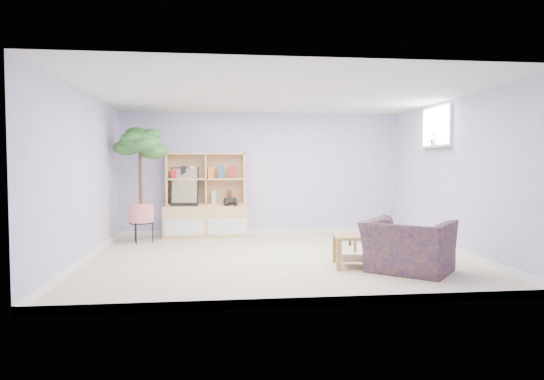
{
  "coord_description": "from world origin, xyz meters",
  "views": [
    {
      "loc": [
        -0.91,
        -7.05,
        1.38
      ],
      "look_at": [
        -0.02,
        0.56,
        0.98
      ],
      "focal_mm": 32.0,
      "sensor_mm": 36.0,
      "label": 1
    }
  ],
  "objects": [
    {
      "name": "ceiling",
      "position": [
        0.0,
        0.0,
        2.4
      ],
      "size": [
        5.5,
        5.0,
        0.01
      ],
      "primitive_type": "cube",
      "color": "silver",
      "rests_on": "walls"
    },
    {
      "name": "window_sill",
      "position": [
        2.67,
        0.6,
        1.68
      ],
      "size": [
        0.14,
        1.0,
        0.04
      ],
      "primitive_type": "cube",
      "color": "white",
      "rests_on": "walls"
    },
    {
      "name": "walls",
      "position": [
        0.0,
        0.0,
        1.2
      ],
      "size": [
        5.51,
        5.01,
        2.4
      ],
      "color": "#B6B2E3",
      "rests_on": "floor"
    },
    {
      "name": "baseboard",
      "position": [
        0.0,
        0.0,
        0.05
      ],
      "size": [
        5.5,
        5.0,
        0.1
      ],
      "primitive_type": null,
      "color": "white",
      "rests_on": "floor"
    },
    {
      "name": "poster",
      "position": [
        -1.49,
        2.22,
        0.97
      ],
      "size": [
        0.54,
        0.18,
        0.73
      ],
      "primitive_type": null,
      "rotation": [
        0.0,
        0.0,
        -0.12
      ],
      "color": "gold",
      "rests_on": "storage_unit"
    },
    {
      "name": "floor_tree",
      "position": [
        -2.21,
        1.62,
        1.03
      ],
      "size": [
        0.9,
        0.9,
        2.05
      ],
      "primitive_type": null,
      "rotation": [
        0.0,
        0.0,
        0.21
      ],
      "color": "#29662D",
      "rests_on": "floor"
    },
    {
      "name": "sill_plant",
      "position": [
        2.67,
        0.59,
        1.81
      ],
      "size": [
        0.15,
        0.14,
        0.23
      ],
      "primitive_type": "imported",
      "rotation": [
        0.0,
        0.0,
        -0.41
      ],
      "color": "#29662D",
      "rests_on": "window_sill"
    },
    {
      "name": "table_plant",
      "position": [
        1.28,
        -0.86,
        0.58
      ],
      "size": [
        0.28,
        0.25,
        0.3
      ],
      "primitive_type": "imported",
      "rotation": [
        0.0,
        0.0,
        0.07
      ],
      "color": "#1D5F23",
      "rests_on": "coffee_table"
    },
    {
      "name": "armchair",
      "position": [
        1.54,
        -1.15,
        0.38
      ],
      "size": [
        1.37,
        1.35,
        0.76
      ],
      "primitive_type": "imported",
      "rotation": [
        0.0,
        0.0,
        2.43
      ],
      "color": "#13164D",
      "rests_on": "floor"
    },
    {
      "name": "storage_unit",
      "position": [
        -1.09,
        2.24,
        0.8
      ],
      "size": [
        1.61,
        0.54,
        1.61
      ],
      "primitive_type": null,
      "color": "#E0AF6F",
      "rests_on": "floor"
    },
    {
      "name": "window",
      "position": [
        2.73,
        0.6,
        2.0
      ],
      "size": [
        0.1,
        0.98,
        0.68
      ],
      "primitive_type": null,
      "color": "silver",
      "rests_on": "walls"
    },
    {
      "name": "coffee_table",
      "position": [
        1.21,
        -0.77,
        0.22
      ],
      "size": [
        1.14,
        0.73,
        0.43
      ],
      "primitive_type": null,
      "rotation": [
        0.0,
        0.0,
        -0.15
      ],
      "color": "#A87736",
      "rests_on": "floor"
    },
    {
      "name": "floor",
      "position": [
        0.0,
        0.0,
        0.0
      ],
      "size": [
        5.5,
        5.0,
        0.01
      ],
      "primitive_type": "cube",
      "color": "tan",
      "rests_on": "ground"
    },
    {
      "name": "toy_truck",
      "position": [
        -0.63,
        2.16,
        0.69
      ],
      "size": [
        0.35,
        0.27,
        0.17
      ],
      "primitive_type": null,
      "rotation": [
        0.0,
        0.0,
        0.17
      ],
      "color": "black",
      "rests_on": "storage_unit"
    }
  ]
}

